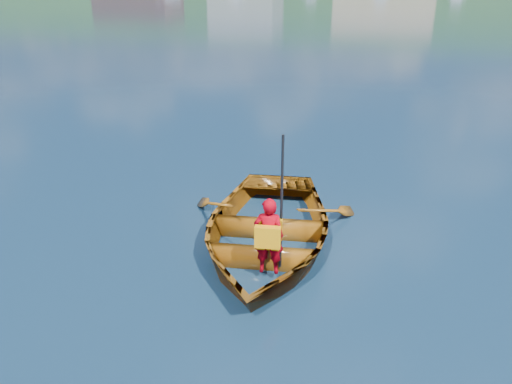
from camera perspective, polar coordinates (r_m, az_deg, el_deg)
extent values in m
plane|color=#0C1A3D|center=(7.04, 2.17, -9.49)|extent=(600.00, 600.00, 0.00)
imported|color=brown|center=(7.64, 1.09, -4.31)|extent=(3.38, 4.37, 0.83)
imported|color=#A1000D|center=(6.65, 1.46, -5.07)|extent=(0.43, 0.31, 1.10)
cube|color=orange|center=(6.52, 1.34, -5.18)|extent=(0.35, 0.14, 0.30)
cube|color=orange|center=(6.73, 1.58, -4.21)|extent=(0.35, 0.12, 0.30)
cube|color=orange|center=(6.72, 1.44, -6.04)|extent=(0.33, 0.26, 0.05)
cylinder|color=black|center=(6.59, 2.94, -1.42)|extent=(0.04, 0.04, 1.91)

